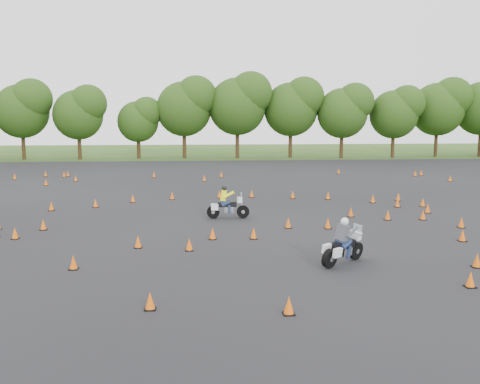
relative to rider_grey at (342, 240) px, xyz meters
name	(u,v)px	position (x,y,z in m)	size (l,w,h in m)	color
ground	(248,233)	(-2.71, 4.99, -0.82)	(140.00, 140.00, 0.00)	#2D5119
asphalt_pad	(237,209)	(-2.71, 10.99, -0.82)	(62.00, 62.00, 0.00)	black
treeline	(241,119)	(0.00, 40.03, 3.80)	(86.76, 32.49, 10.44)	#254212
traffic_cones	(237,206)	(-2.75, 10.54, -0.59)	(36.30, 32.36, 0.45)	#E95C09
rider_grey	(342,240)	(0.00, 0.00, 0.00)	(2.12, 0.65, 1.64)	#474850
rider_yellow	(228,202)	(-3.34, 8.35, -0.02)	(2.08, 0.64, 1.60)	#F3FF16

